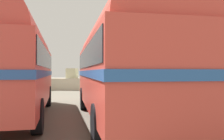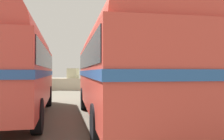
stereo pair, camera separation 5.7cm
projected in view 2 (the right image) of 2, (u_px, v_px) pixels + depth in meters
The scene contains 4 objects.
ground at pixel (205, 114), 9.16m from camera, with size 32.00×26.00×0.02m.
breakwater at pixel (162, 83), 20.94m from camera, with size 31.36×2.63×2.37m.
vintage_coach at pixel (121, 61), 7.96m from camera, with size 4.71×8.91×3.70m.
second_coach at pixel (13, 62), 8.57m from camera, with size 4.97×8.90×3.70m.
Camera 2 is at (-2.66, -9.51, 1.68)m, focal length 37.46 mm.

